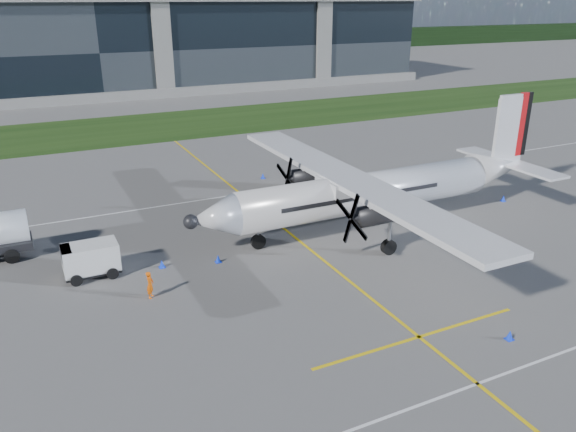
{
  "coord_description": "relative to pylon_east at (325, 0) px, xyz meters",
  "views": [
    {
      "loc": [
        -13.1,
        -24.38,
        15.59
      ],
      "look_at": [
        1.46,
        5.62,
        2.59
      ],
      "focal_mm": 35.0,
      "sensor_mm": 36.0,
      "label": 1
    }
  ],
  "objects": [
    {
      "name": "ground",
      "position": [
        -85.0,
        -110.0,
        -15.0
      ],
      "size": [
        400.0,
        400.0,
        0.0
      ],
      "primitive_type": "plane",
      "color": "#5F5D5A",
      "rests_on": "ground"
    },
    {
      "name": "grass_strip",
      "position": [
        -85.0,
        -102.0,
        -14.98
      ],
      "size": [
        400.0,
        18.0,
        0.04
      ],
      "primitive_type": "cube",
      "color": "black",
      "rests_on": "ground"
    },
    {
      "name": "terminal_building",
      "position": [
        -85.0,
        -70.0,
        -7.5
      ],
      "size": [
        120.0,
        20.0,
        15.0
      ],
      "primitive_type": "cube",
      "color": "black",
      "rests_on": "ground"
    },
    {
      "name": "tree_line",
      "position": [
        -85.0,
        -10.0,
        -12.0
      ],
      "size": [
        400.0,
        6.0,
        6.0
      ],
      "primitive_type": "cube",
      "color": "black",
      "rests_on": "ground"
    },
    {
      "name": "pylon_east",
      "position": [
        0.0,
        0.0,
        0.0
      ],
      "size": [
        9.0,
        4.6,
        30.0
      ],
      "primitive_type": null,
      "color": "gray",
      "rests_on": "ground"
    },
    {
      "name": "yellow_taxiway_centerline",
      "position": [
        -82.0,
        -140.0,
        -14.99
      ],
      "size": [
        0.2,
        70.0,
        0.01
      ],
      "primitive_type": "cube",
      "color": "yellow",
      "rests_on": "ground"
    },
    {
      "name": "turboprop_aircraft",
      "position": [
        -75.65,
        -142.91,
        -10.63
      ],
      "size": [
        28.12,
        29.16,
        8.75
      ],
      "primitive_type": null,
      "color": "silver",
      "rests_on": "ground"
    },
    {
      "name": "baggage_tug",
      "position": [
        -95.51,
        -142.15,
        -13.98
      ],
      "size": [
        3.4,
        2.04,
        2.04
      ],
      "primitive_type": null,
      "color": "silver",
      "rests_on": "ground"
    },
    {
      "name": "ground_crew_person",
      "position": [
        -92.96,
        -146.3,
        -14.1
      ],
      "size": [
        0.82,
        0.9,
        1.8
      ],
      "primitive_type": "imported",
      "rotation": [
        0.0,
        0.0,
        1.04
      ],
      "color": "#F25907",
      "rests_on": "ground"
    },
    {
      "name": "safety_cone_portwing",
      "position": [
        -78.17,
        -158.09,
        -14.75
      ],
      "size": [
        0.36,
        0.36,
        0.5
      ],
      "primitive_type": "cone",
      "color": "#0E35F7",
      "rests_on": "ground"
    },
    {
      "name": "safety_cone_stbdwing",
      "position": [
        -78.54,
        -128.74,
        -14.75
      ],
      "size": [
        0.36,
        0.36,
        0.5
      ],
      "primitive_type": "cone",
      "color": "#0E35F7",
      "rests_on": "ground"
    },
    {
      "name": "safety_cone_fwd",
      "position": [
        -91.5,
        -142.89,
        -14.75
      ],
      "size": [
        0.36,
        0.36,
        0.5
      ],
      "primitive_type": "cone",
      "color": "#0E35F7",
      "rests_on": "ground"
    },
    {
      "name": "safety_cone_nose_port",
      "position": [
        -88.12,
        -143.71,
        -14.75
      ],
      "size": [
        0.36,
        0.36,
        0.5
      ],
      "primitive_type": "cone",
      "color": "#0E35F7",
      "rests_on": "ground"
    },
    {
      "name": "safety_cone_tail",
      "position": [
        -63.28,
        -143.09,
        -14.75
      ],
      "size": [
        0.36,
        0.36,
        0.5
      ],
      "primitive_type": "cone",
      "color": "#0E35F7",
      "rests_on": "ground"
    }
  ]
}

